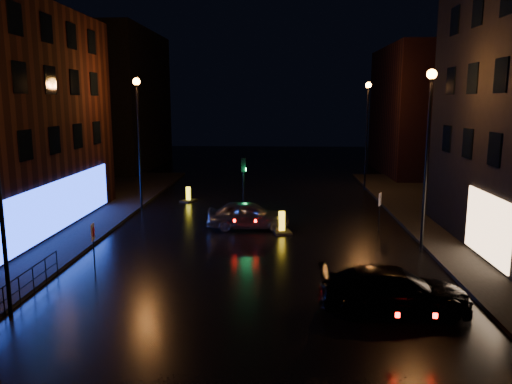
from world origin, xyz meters
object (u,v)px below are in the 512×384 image
traffic_signal (244,204)px  dark_sedan (394,290)px  road_sign_left (93,236)px  silver_hatchback (248,215)px  bollard_near (282,228)px  bollard_far (188,198)px  road_sign_right (380,203)px

traffic_signal → dark_sedan: size_ratio=0.68×
traffic_signal → road_sign_left: size_ratio=1.65×
silver_hatchback → bollard_near: (1.85, -0.76, -0.52)m
bollard_far → road_sign_right: 14.07m
road_sign_right → bollard_near: bearing=30.6°
traffic_signal → bollard_near: traffic_signal is taller
road_sign_right → bollard_far: bearing=-8.4°
traffic_signal → dark_sedan: bearing=-67.8°
bollard_near → dark_sedan: bearing=-82.8°
dark_sedan → road_sign_right: (1.57, 10.60, 0.84)m
road_sign_right → road_sign_left: bearing=53.8°
dark_sedan → bollard_far: 20.83m
dark_sedan → road_sign_left: (-11.43, 3.20, 0.84)m
traffic_signal → dark_sedan: 16.24m
traffic_signal → bollard_far: (-4.12, 3.09, -0.28)m
traffic_signal → road_sign_right: size_ratio=1.65×
bollard_near → road_sign_left: 10.36m
silver_hatchback → bollard_far: (-4.68, 7.37, -0.54)m
silver_hatchback → road_sign_right: (7.14, -0.16, 0.80)m
silver_hatchback → road_sign_left: bearing=140.2°
dark_sedan → bollard_near: 10.68m
dark_sedan → bollard_near: size_ratio=3.39×
traffic_signal → bollard_near: (2.41, -5.03, -0.25)m
road_sign_right → silver_hatchback: bearing=22.9°
bollard_near → bollard_far: size_ratio=1.08×
traffic_signal → road_sign_left: 13.01m
dark_sedan → road_sign_right: 10.75m
traffic_signal → silver_hatchback: size_ratio=0.76×
traffic_signal → bollard_far: bearing=143.1°
road_sign_left → road_sign_right: same height
bollard_near → road_sign_right: bearing=-6.7°
silver_hatchback → road_sign_left: size_ratio=2.16×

